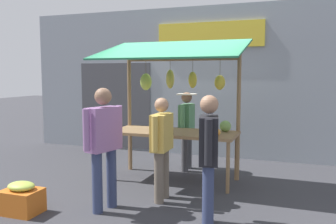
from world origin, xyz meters
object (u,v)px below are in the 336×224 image
shopper_in_striped_shirt (104,140)px  produce_crate_near (22,199)px  shopper_with_shopping_bag (209,152)px  market_stall (176,94)px  vendor_with_sunhat (187,125)px  shopper_with_ponytail (162,142)px

shopper_in_striped_shirt → produce_crate_near: (0.99, 0.50, -0.79)m
shopper_in_striped_shirt → produce_crate_near: bearing=131.0°
shopper_with_shopping_bag → produce_crate_near: size_ratio=3.20×
market_stall → vendor_with_sunhat: (0.03, -0.72, -0.65)m
shopper_with_shopping_bag → produce_crate_near: shopper_with_shopping_bag is taller
vendor_with_sunhat → market_stall: bearing=-0.3°
market_stall → vendor_with_sunhat: bearing=-87.8°
vendor_with_sunhat → shopper_in_striped_shirt: shopper_in_striped_shirt is taller
shopper_with_ponytail → shopper_in_striped_shirt: 0.88m
market_stall → produce_crate_near: bearing=56.8°
market_stall → shopper_with_shopping_bag: (-1.03, 1.77, -0.60)m
shopper_with_shopping_bag → produce_crate_near: bearing=87.3°
market_stall → shopper_with_ponytail: size_ratio=1.63×
market_stall → shopper_with_shopping_bag: 2.13m
vendor_with_sunhat → shopper_with_ponytail: size_ratio=1.00×
produce_crate_near → market_stall: bearing=-123.2°
vendor_with_sunhat → shopper_with_shopping_bag: bearing=20.5°
shopper_with_ponytail → produce_crate_near: size_ratio=3.02×
shopper_with_shopping_bag → produce_crate_near: (2.48, 0.44, -0.74)m
vendor_with_sunhat → produce_crate_near: 3.33m
shopper_with_shopping_bag → vendor_with_sunhat: bearing=10.2°
market_stall → produce_crate_near: size_ratio=4.91×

